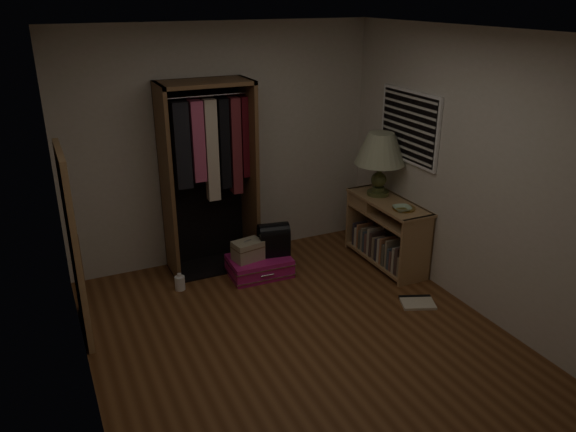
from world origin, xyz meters
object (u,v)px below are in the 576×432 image
object	(u,v)px
console_bookshelf	(385,230)
white_jug	(180,283)
pink_suitcase	(259,266)
floor_mirror	(74,246)
table_lamp	(381,150)
open_wardrobe	(210,162)
train_case	(248,250)
black_bag	(274,238)

from	to	relation	value
console_bookshelf	white_jug	world-z (taller)	console_bookshelf
console_bookshelf	pink_suitcase	distance (m)	1.46
floor_mirror	white_jug	xyz separation A→B (m)	(0.97, 0.38, -0.77)
table_lamp	white_jug	size ratio (longest dim) A/B	3.85
floor_mirror	open_wardrobe	bearing A→B (deg)	27.56
pink_suitcase	table_lamp	xyz separation A→B (m)	(1.40, -0.12, 1.16)
console_bookshelf	table_lamp	bearing A→B (deg)	88.69
table_lamp	white_jug	distance (m)	2.57
console_bookshelf	pink_suitcase	bearing A→B (deg)	167.79
open_wardrobe	train_case	xyz separation A→B (m)	(0.24, -0.42, -0.90)
console_bookshelf	white_jug	xyz separation A→B (m)	(-2.27, 0.34, -0.31)
pink_suitcase	white_jug	xyz separation A→B (m)	(-0.87, 0.04, -0.02)
floor_mirror	train_case	world-z (taller)	floor_mirror
open_wardrobe	white_jug	size ratio (longest dim) A/B	11.20
open_wardrobe	table_lamp	size ratio (longest dim) A/B	2.91
pink_suitcase	train_case	bearing A→B (deg)	179.11
pink_suitcase	black_bag	xyz separation A→B (m)	(0.18, 0.02, 0.29)
black_bag	train_case	bearing A→B (deg)	-167.41
pink_suitcase	table_lamp	bearing A→B (deg)	-2.95
floor_mirror	train_case	xyz separation A→B (m)	(1.72, 0.35, -0.54)
floor_mirror	table_lamp	xyz separation A→B (m)	(3.24, 0.22, 0.42)
console_bookshelf	table_lamp	world-z (taller)	table_lamp
console_bookshelf	floor_mirror	world-z (taller)	floor_mirror
console_bookshelf	train_case	distance (m)	1.56
console_bookshelf	train_case	xyz separation A→B (m)	(-1.52, 0.31, -0.08)
floor_mirror	table_lamp	bearing A→B (deg)	3.87
train_case	black_bag	size ratio (longest dim) A/B	0.96
console_bookshelf	open_wardrobe	size ratio (longest dim) A/B	0.55
black_bag	table_lamp	world-z (taller)	table_lamp
floor_mirror	black_bag	xyz separation A→B (m)	(2.02, 0.36, -0.46)
console_bookshelf	floor_mirror	size ratio (longest dim) A/B	0.66
console_bookshelf	open_wardrobe	bearing A→B (deg)	157.42
open_wardrobe	floor_mirror	size ratio (longest dim) A/B	1.21
train_case	black_bag	xyz separation A→B (m)	(0.31, 0.02, 0.08)
train_case	table_lamp	world-z (taller)	table_lamp
console_bookshelf	table_lamp	xyz separation A→B (m)	(0.00, 0.18, 0.88)
pink_suitcase	black_bag	distance (m)	0.34
floor_mirror	black_bag	world-z (taller)	floor_mirror
black_bag	white_jug	bearing A→B (deg)	-171.00
open_wardrobe	black_bag	xyz separation A→B (m)	(0.55, -0.41, -0.82)
open_wardrobe	white_jug	xyz separation A→B (m)	(-0.51, -0.39, -1.13)
pink_suitcase	floor_mirror	bearing A→B (deg)	-167.50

